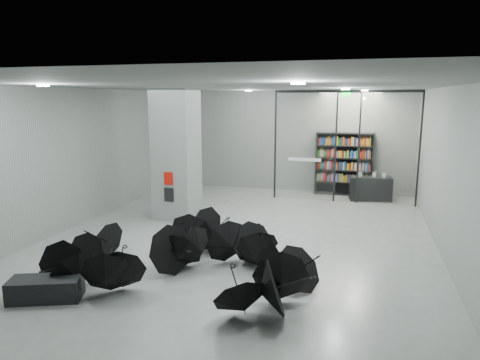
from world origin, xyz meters
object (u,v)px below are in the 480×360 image
(column, at_px, (177,154))
(bench, at_px, (46,289))
(bookshelf, at_px, (344,164))
(shop_counter, at_px, (370,189))
(umbrella_cluster, at_px, (192,262))

(column, relative_size, bench, 3.07)
(bookshelf, bearing_deg, column, -136.70)
(column, bearing_deg, shop_counter, 34.37)
(shop_counter, bearing_deg, umbrella_cluster, -123.93)
(bench, height_order, bookshelf, bookshelf)
(shop_counter, bearing_deg, bench, -130.56)
(column, distance_m, bench, 6.22)
(bookshelf, distance_m, umbrella_cluster, 9.38)
(column, height_order, bench, column)
(bench, height_order, umbrella_cluster, umbrella_cluster)
(bench, height_order, shop_counter, shop_counter)
(bench, relative_size, umbrella_cluster, 0.22)
(column, bearing_deg, umbrella_cluster, -62.05)
(bench, relative_size, bookshelf, 0.54)
(bench, xyz_separation_m, shop_counter, (5.89, 9.98, 0.23))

